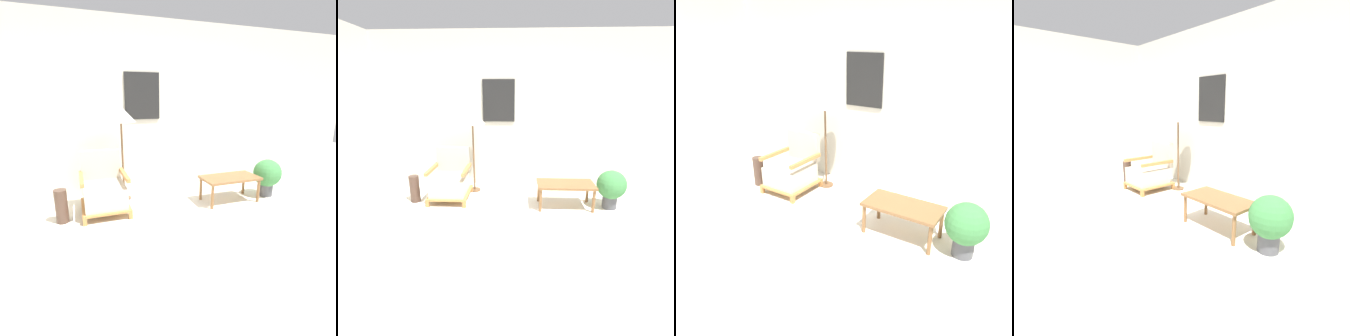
# 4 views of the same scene
# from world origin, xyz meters

# --- Properties ---
(ground_plane) EXTENTS (14.00, 14.00, 0.00)m
(ground_plane) POSITION_xyz_m (0.00, 0.00, 0.00)
(ground_plane) COLOR silver
(wall_back) EXTENTS (8.00, 0.09, 2.70)m
(wall_back) POSITION_xyz_m (-0.00, 2.28, 1.35)
(wall_back) COLOR beige
(wall_back) RESTS_ON ground_plane
(armchair) EXTENTS (0.62, 0.68, 0.82)m
(armchair) POSITION_xyz_m (-1.07, 1.52, 0.30)
(armchair) COLOR #B2753D
(armchair) RESTS_ON ground_plane
(floor_lamp) EXTENTS (0.43, 0.43, 1.42)m
(floor_lamp) POSITION_xyz_m (-0.73, 1.88, 1.26)
(floor_lamp) COLOR brown
(floor_lamp) RESTS_ON ground_plane
(coffee_table) EXTENTS (0.85, 0.45, 0.39)m
(coffee_table) POSITION_xyz_m (0.76, 1.27, 0.34)
(coffee_table) COLOR brown
(coffee_table) RESTS_ON ground_plane
(vase) EXTENTS (0.16, 0.16, 0.43)m
(vase) POSITION_xyz_m (-1.62, 1.36, 0.22)
(vase) COLOR #473328
(vase) RESTS_ON ground_plane
(potted_plant) EXTENTS (0.43, 0.43, 0.59)m
(potted_plant) POSITION_xyz_m (1.44, 1.27, 0.35)
(potted_plant) COLOR #4C4C51
(potted_plant) RESTS_ON ground_plane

